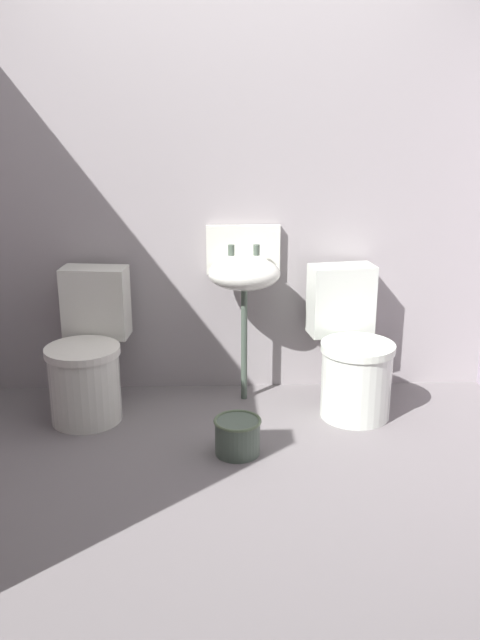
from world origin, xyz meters
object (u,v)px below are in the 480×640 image
(toilet_left, at_px, (88,359))
(toilet_right, at_px, (352,355))
(sink, at_px, (244,272))
(bucket, at_px, (237,435))

(toilet_left, distance_m, toilet_right, 1.45)
(toilet_left, bearing_deg, sink, -160.97)
(toilet_right, height_order, bucket, toilet_right)
(toilet_left, relative_size, toilet_right, 1.00)
(toilet_left, relative_size, sink, 0.79)
(toilet_right, bearing_deg, bucket, 28.07)
(toilet_left, height_order, bucket, toilet_left)
(bucket, bearing_deg, toilet_right, 37.30)
(toilet_right, relative_size, sink, 0.79)
(toilet_right, distance_m, bucket, 0.84)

